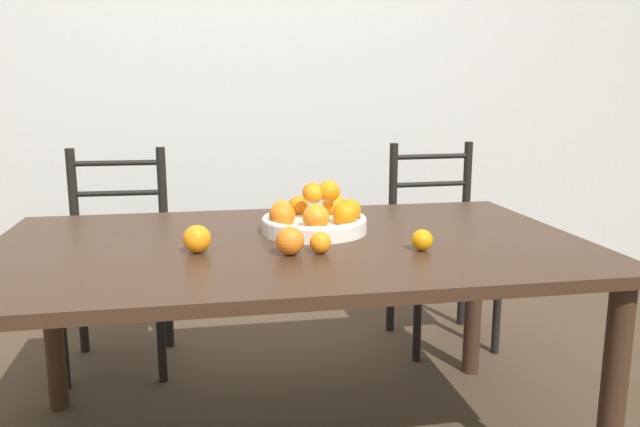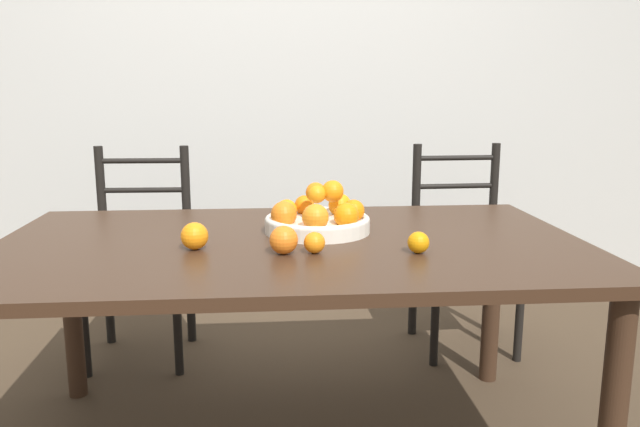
{
  "view_description": "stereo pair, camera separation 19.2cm",
  "coord_description": "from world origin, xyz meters",
  "px_view_note": "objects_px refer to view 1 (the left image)",
  "views": [
    {
      "loc": [
        -0.26,
        -1.86,
        1.18
      ],
      "look_at": [
        0.09,
        0.0,
        0.8
      ],
      "focal_mm": 35.0,
      "sensor_mm": 36.0,
      "label": 1
    },
    {
      "loc": [
        -0.06,
        -1.88,
        1.18
      ],
      "look_at": [
        0.09,
        0.0,
        0.8
      ],
      "focal_mm": 35.0,
      "sensor_mm": 36.0,
      "label": 2
    }
  ],
  "objects_px": {
    "orange_loose_0": "(422,240)",
    "chair_right": "(440,246)",
    "orange_loose_3": "(320,243)",
    "chair_left": "(117,261)",
    "fruit_bowl": "(315,218)",
    "orange_loose_2": "(197,239)",
    "orange_loose_1": "(290,241)"
  },
  "relations": [
    {
      "from": "fruit_bowl",
      "to": "chair_left",
      "type": "relative_size",
      "value": 0.37
    },
    {
      "from": "fruit_bowl",
      "to": "orange_loose_0",
      "type": "xyz_separation_m",
      "value": [
        0.26,
        -0.29,
        -0.02
      ]
    },
    {
      "from": "chair_left",
      "to": "chair_right",
      "type": "height_order",
      "value": "same"
    },
    {
      "from": "orange_loose_0",
      "to": "chair_right",
      "type": "relative_size",
      "value": 0.07
    },
    {
      "from": "orange_loose_0",
      "to": "chair_right",
      "type": "distance_m",
      "value": 1.15
    },
    {
      "from": "orange_loose_3",
      "to": "chair_left",
      "type": "distance_m",
      "value": 1.25
    },
    {
      "from": "orange_loose_3",
      "to": "chair_left",
      "type": "height_order",
      "value": "chair_left"
    },
    {
      "from": "orange_loose_0",
      "to": "orange_loose_3",
      "type": "bearing_deg",
      "value": 175.46
    },
    {
      "from": "orange_loose_1",
      "to": "orange_loose_3",
      "type": "relative_size",
      "value": 1.32
    },
    {
      "from": "orange_loose_3",
      "to": "orange_loose_1",
      "type": "bearing_deg",
      "value": -179.79
    },
    {
      "from": "fruit_bowl",
      "to": "orange_loose_2",
      "type": "height_order",
      "value": "fruit_bowl"
    },
    {
      "from": "orange_loose_3",
      "to": "chair_left",
      "type": "bearing_deg",
      "value": 125.2
    },
    {
      "from": "fruit_bowl",
      "to": "orange_loose_3",
      "type": "relative_size",
      "value": 5.55
    },
    {
      "from": "orange_loose_2",
      "to": "orange_loose_3",
      "type": "xyz_separation_m",
      "value": [
        0.35,
        -0.07,
        -0.01
      ]
    },
    {
      "from": "orange_loose_3",
      "to": "orange_loose_2",
      "type": "bearing_deg",
      "value": 168.27
    },
    {
      "from": "orange_loose_1",
      "to": "chair_right",
      "type": "xyz_separation_m",
      "value": [
        0.84,
        0.99,
        -0.3
      ]
    },
    {
      "from": "chair_left",
      "to": "chair_right",
      "type": "bearing_deg",
      "value": 1.58
    },
    {
      "from": "orange_loose_1",
      "to": "chair_left",
      "type": "xyz_separation_m",
      "value": [
        -0.61,
        0.99,
        -0.3
      ]
    },
    {
      "from": "fruit_bowl",
      "to": "orange_loose_3",
      "type": "distance_m",
      "value": 0.27
    },
    {
      "from": "orange_loose_0",
      "to": "orange_loose_1",
      "type": "relative_size",
      "value": 0.77
    },
    {
      "from": "orange_loose_0",
      "to": "orange_loose_3",
      "type": "xyz_separation_m",
      "value": [
        -0.3,
        0.02,
        -0.0
      ]
    },
    {
      "from": "orange_loose_0",
      "to": "chair_right",
      "type": "xyz_separation_m",
      "value": [
        0.46,
        1.01,
        -0.29
      ]
    },
    {
      "from": "chair_right",
      "to": "orange_loose_0",
      "type": "bearing_deg",
      "value": -116.38
    },
    {
      "from": "orange_loose_1",
      "to": "orange_loose_2",
      "type": "height_order",
      "value": "orange_loose_1"
    },
    {
      "from": "orange_loose_2",
      "to": "orange_loose_3",
      "type": "height_order",
      "value": "orange_loose_2"
    },
    {
      "from": "orange_loose_0",
      "to": "chair_right",
      "type": "height_order",
      "value": "chair_right"
    },
    {
      "from": "orange_loose_3",
      "to": "chair_left",
      "type": "relative_size",
      "value": 0.07
    },
    {
      "from": "orange_loose_0",
      "to": "orange_loose_1",
      "type": "xyz_separation_m",
      "value": [
        -0.38,
        0.02,
        0.01
      ]
    },
    {
      "from": "fruit_bowl",
      "to": "orange_loose_3",
      "type": "height_order",
      "value": "fruit_bowl"
    },
    {
      "from": "orange_loose_0",
      "to": "chair_left",
      "type": "bearing_deg",
      "value": 134.43
    },
    {
      "from": "chair_left",
      "to": "orange_loose_3",
      "type": "bearing_deg",
      "value": -53.22
    },
    {
      "from": "orange_loose_1",
      "to": "orange_loose_3",
      "type": "bearing_deg",
      "value": 0.21
    }
  ]
}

